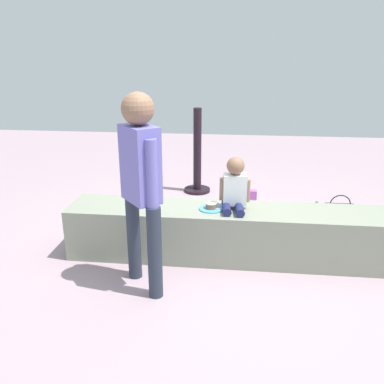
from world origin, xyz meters
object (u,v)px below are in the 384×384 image
Objects in this scene: cake_plate at (211,207)px; water_bottle_near_gift at (316,209)px; child_seated at (235,187)px; gift_bag at (248,200)px; cake_box_white at (175,221)px; handbag_black_leather at (339,212)px; adult_standing at (141,176)px; handbag_brown_canvas at (131,207)px; party_cup_red at (299,220)px.

cake_plate reaches higher than water_bottle_near_gift.
child_seated is at bearing 11.61° from cake_plate.
gift_bag reaches higher than cake_box_white.
cake_plate is 1.38m from gift_bag.
child_seated is at bearing -140.85° from handbag_black_leather.
water_bottle_near_gift is 1.69m from cake_box_white.
water_bottle_near_gift is at bearing 45.43° from adult_standing.
child_seated reaches higher than water_bottle_near_gift.
adult_standing reaches higher than gift_bag.
handbag_black_leather reaches higher than water_bottle_near_gift.
handbag_brown_canvas reaches higher than cake_box_white.
adult_standing reaches higher than handbag_black_leather.
handbag_black_leather is at bearing -13.01° from gift_bag.
cake_plate is 0.70× the size of handbag_black_leather.
party_cup_red is at bearing -159.65° from handbag_black_leather.
cake_box_white is at bearing -23.16° from handbag_brown_canvas.
party_cup_red is 0.51m from handbag_black_leather.
gift_bag is at bearing 14.73° from handbag_brown_canvas.
cake_plate is 0.77× the size of gift_bag.
cake_plate is 1.80m from handbag_black_leather.
cake_plate is at bearing -41.91° from handbag_brown_canvas.
gift_bag is 1.43m from handbag_brown_canvas.
cake_box_white is at bearing -172.18° from party_cup_red.
handbag_brown_canvas is at bearing 156.84° from cake_box_white.
cake_box_white is (-0.81, -0.61, -0.07)m from gift_bag.
party_cup_red is (0.73, 0.81, -0.65)m from child_seated.
adult_standing is at bearing -71.05° from handbag_brown_canvas.
adult_standing is 15.00× the size of party_cup_red.
handbag_black_leather is 2.43m from handbag_brown_canvas.
gift_bag is at bearing 73.58° from cake_plate.
gift_bag reaches higher than water_bottle_near_gift.
cake_box_white is at bearing -163.27° from water_bottle_near_gift.
party_cup_red is at bearing -128.98° from water_bottle_near_gift.
handbag_brown_canvas is (-1.38, -0.36, -0.02)m from gift_bag.
adult_standing is 1.77m from handbag_brown_canvas.
adult_standing is 0.88m from cake_plate.
gift_bag is (0.37, 1.27, -0.38)m from cake_plate.
cake_plate reaches higher than handbag_black_leather.
handbag_brown_canvas is (-1.01, 0.91, -0.40)m from cake_plate.
gift_bag is 0.82m from water_bottle_near_gift.
water_bottle_near_gift is at bearing 16.73° from cake_box_white.
adult_standing reaches higher than water_bottle_near_gift.
cake_plate is 1.35m from party_cup_red.
water_bottle_near_gift is 0.58× the size of handbag_brown_canvas.
adult_standing is 2.56m from water_bottle_near_gift.
gift_bag is 0.91× the size of handbag_black_leather.
water_bottle_near_gift is at bearing 153.35° from handbag_black_leather.
cake_plate reaches higher than party_cup_red.
handbag_brown_canvas reaches higher than water_bottle_near_gift.
child_seated reaches higher than cake_box_white.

